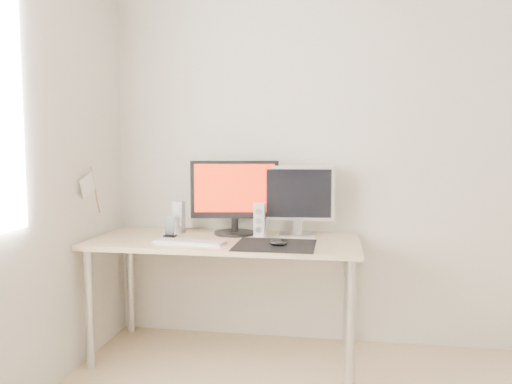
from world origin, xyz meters
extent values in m
plane|color=silver|center=(0.00, 1.75, 1.25)|extent=(3.50, 0.00, 3.50)
cube|color=black|center=(-0.61, 1.23, 0.73)|extent=(0.45, 0.40, 0.00)
ellipsoid|color=black|center=(-0.59, 1.20, 0.75)|extent=(0.10, 0.06, 0.04)
cube|color=#D1B587|center=(-0.93, 1.38, 0.71)|extent=(1.60, 0.70, 0.03)
cylinder|color=silver|center=(-1.67, 1.09, 0.35)|extent=(0.05, 0.05, 0.70)
cylinder|color=silver|center=(-0.19, 1.09, 0.35)|extent=(0.05, 0.05, 0.70)
cylinder|color=silver|center=(-1.67, 1.67, 0.35)|extent=(0.05, 0.05, 0.70)
cylinder|color=silver|center=(-0.19, 1.67, 0.35)|extent=(0.05, 0.05, 0.70)
cylinder|color=black|center=(-0.91, 1.54, 0.74)|extent=(0.30, 0.30, 0.02)
cylinder|color=black|center=(-0.91, 1.54, 0.81)|extent=(0.05, 0.05, 0.12)
cube|color=black|center=(-0.90, 1.53, 1.02)|extent=(0.55, 0.13, 0.36)
cube|color=red|center=(-0.90, 1.51, 1.03)|extent=(0.49, 0.08, 0.30)
cube|color=#BDBDBF|center=(-0.51, 1.57, 0.74)|extent=(0.23, 0.17, 0.01)
cube|color=silver|center=(-0.51, 1.57, 0.80)|extent=(0.05, 0.04, 0.10)
cube|color=silver|center=(-0.51, 1.57, 0.99)|extent=(0.45, 0.06, 0.34)
cube|color=black|center=(-0.51, 1.55, 0.99)|extent=(0.41, 0.02, 0.30)
cube|color=silver|center=(-1.27, 1.53, 0.83)|extent=(0.07, 0.07, 0.21)
cylinder|color=#ADADAF|center=(-1.27, 1.49, 0.78)|extent=(0.04, 0.01, 0.04)
cylinder|color=#BCBCBF|center=(-1.27, 1.49, 0.83)|extent=(0.04, 0.01, 0.04)
cylinder|color=#BBBBBE|center=(-1.27, 1.49, 0.89)|extent=(0.04, 0.01, 0.04)
cube|color=white|center=(-0.74, 1.50, 0.83)|extent=(0.07, 0.07, 0.21)
cylinder|color=silver|center=(-0.74, 1.46, 0.78)|extent=(0.04, 0.01, 0.04)
cylinder|color=silver|center=(-0.74, 1.46, 0.83)|extent=(0.04, 0.01, 0.04)
cylinder|color=#ACACAE|center=(-0.74, 1.46, 0.89)|extent=(0.04, 0.01, 0.04)
cube|color=#BDBCBF|center=(-1.10, 1.21, 0.73)|extent=(0.43, 0.17, 0.01)
cube|color=silver|center=(-1.10, 1.21, 0.74)|extent=(0.41, 0.16, 0.01)
cube|color=black|center=(-1.28, 1.38, 0.74)|extent=(0.07, 0.06, 0.01)
cube|color=black|center=(-1.28, 1.38, 0.80)|extent=(0.05, 0.02, 0.11)
cylinder|color=#A57F54|center=(-1.72, 1.30, 1.02)|extent=(0.01, 0.10, 0.29)
cube|color=white|center=(-1.72, 1.21, 1.06)|extent=(0.00, 0.19, 0.15)
camera|label=1|loc=(-0.27, -1.52, 1.29)|focal=35.00mm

